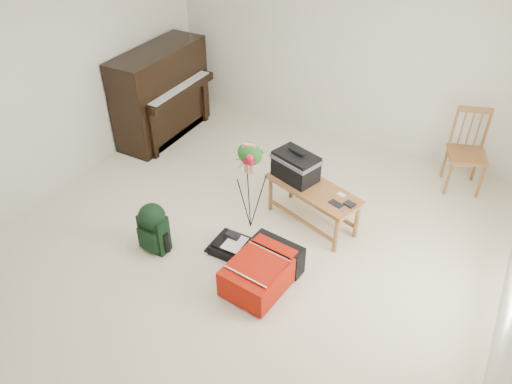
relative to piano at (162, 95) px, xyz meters
The scene contains 11 objects.
floor 2.77m from the piano, 36.20° to the right, with size 5.00×5.50×0.01m, color beige.
ceiling 3.31m from the piano, 36.20° to the right, with size 5.00×5.50×0.01m, color white.
wall_back 2.55m from the piano, 27.74° to the left, with size 5.00×0.04×2.50m, color beige.
wall_left 1.76m from the piano, 101.09° to the right, with size 0.04×5.50×2.50m, color beige.
piano is the anchor object (origin of this frame).
bench 2.61m from the piano, 18.68° to the right, with size 1.15×0.75×0.83m.
dining_chair 4.03m from the piano, 10.35° to the left, with size 0.54×0.54×0.99m.
red_suitcase 3.24m from the piano, 35.46° to the right, with size 0.58×0.81×0.33m.
black_duffel 2.76m from the piano, 37.64° to the right, with size 0.45×0.36×0.19m.
green_backpack 2.47m from the piano, 55.27° to the right, with size 0.30×0.28×0.57m.
flower_stand 2.42m from the piano, 30.18° to the right, with size 0.41×0.41×1.11m.
Camera 1 is at (2.02, -3.30, 3.63)m, focal length 35.00 mm.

